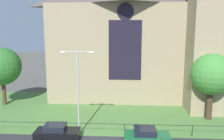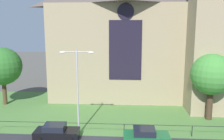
{
  "view_description": "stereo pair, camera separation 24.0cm",
  "coord_description": "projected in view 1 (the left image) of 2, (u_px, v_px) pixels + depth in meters",
  "views": [
    {
      "loc": [
        2.49,
        -19.66,
        10.4
      ],
      "look_at": [
        1.04,
        8.0,
        5.65
      ],
      "focal_mm": 37.52,
      "sensor_mm": 36.0,
      "label": 1
    },
    {
      "loc": [
        2.73,
        -19.64,
        10.4
      ],
      "look_at": [
        1.04,
        8.0,
        5.65
      ],
      "focal_mm": 37.52,
      "sensor_mm": 36.0,
      "label": 2
    }
  ],
  "objects": [
    {
      "name": "parked_car_black",
      "position": [
        57.0,
        132.0,
        22.39
      ],
      "size": [
        4.25,
        2.12,
        1.51
      ],
      "rotation": [
        0.0,
        0.0,
        0.03
      ],
      "color": "black",
      "rests_on": "ground"
    },
    {
      "name": "church_building",
      "position": [
        130.0,
        31.0,
        36.38
      ],
      "size": [
        23.2,
        16.2,
        26.0
      ],
      "color": "tan",
      "rests_on": "ground"
    },
    {
      "name": "iron_railing",
      "position": [
        125.0,
        126.0,
        23.4
      ],
      "size": [
        26.87,
        0.07,
        1.13
      ],
      "color": "black",
      "rests_on": "ground"
    },
    {
      "name": "grass_verge",
      "position": [
        104.0,
        115.0,
        29.11
      ],
      "size": [
        120.0,
        20.0,
        0.01
      ],
      "primitive_type": "cube",
      "color": "#517F3D",
      "rests_on": "ground"
    },
    {
      "name": "streetlamp_near",
      "position": [
        78.0,
        82.0,
        22.79
      ],
      "size": [
        3.37,
        0.26,
        8.54
      ],
      "color": "#B2B2B7",
      "rests_on": "ground"
    },
    {
      "name": "ground",
      "position": [
        105.0,
        109.0,
        31.07
      ],
      "size": [
        160.0,
        160.0,
        0.0
      ],
      "primitive_type": "plane",
      "color": "#56544C"
    },
    {
      "name": "parked_car_green",
      "position": [
        146.0,
        136.0,
        21.52
      ],
      "size": [
        4.23,
        2.08,
        1.51
      ],
      "rotation": [
        0.0,
        0.0,
        0.02
      ],
      "color": "#196033",
      "rests_on": "ground"
    },
    {
      "name": "tree_left_far",
      "position": [
        2.0,
        67.0,
        32.15
      ],
      "size": [
        5.21,
        5.21,
        8.07
      ],
      "color": "#4C3823",
      "rests_on": "ground"
    },
    {
      "name": "tree_right_near",
      "position": [
        211.0,
        75.0,
        26.83
      ],
      "size": [
        4.72,
        4.72,
        7.77
      ],
      "color": "#423021",
      "rests_on": "ground"
    }
  ]
}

